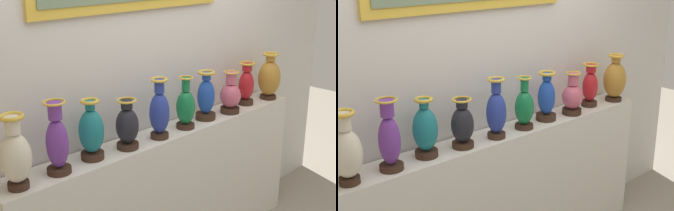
% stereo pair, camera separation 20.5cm
% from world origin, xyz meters
% --- Properties ---
extents(display_shelf, '(2.58, 0.28, 1.05)m').
position_xyz_m(display_shelf, '(0.00, 0.00, 0.52)').
color(display_shelf, silver).
rests_on(display_shelf, ground_plane).
extents(back_wall, '(4.46, 0.14, 2.87)m').
position_xyz_m(back_wall, '(-0.01, 0.20, 1.46)').
color(back_wall, silver).
rests_on(back_wall, ground_plane).
extents(vase_ivory, '(0.17, 0.17, 0.41)m').
position_xyz_m(vase_ivory, '(-1.15, -0.04, 1.23)').
color(vase_ivory, '#382319').
rests_on(vase_ivory, display_shelf).
extents(vase_violet, '(0.14, 0.14, 0.42)m').
position_xyz_m(vase_violet, '(-0.90, -0.03, 1.23)').
color(vase_violet, '#382319').
rests_on(vase_violet, display_shelf).
extents(vase_teal, '(0.15, 0.15, 0.37)m').
position_xyz_m(vase_teal, '(-0.65, -0.01, 1.22)').
color(vase_teal, '#382319').
rests_on(vase_teal, display_shelf).
extents(vase_onyx, '(0.15, 0.15, 0.33)m').
position_xyz_m(vase_onyx, '(-0.39, -0.03, 1.20)').
color(vase_onyx, '#382319').
rests_on(vase_onyx, display_shelf).
extents(vase_cobalt, '(0.13, 0.13, 0.41)m').
position_xyz_m(vase_cobalt, '(-0.13, -0.05, 1.23)').
color(vase_cobalt, '#382319').
rests_on(vase_cobalt, display_shelf).
extents(vase_emerald, '(0.13, 0.13, 0.37)m').
position_xyz_m(vase_emerald, '(0.14, -0.04, 1.20)').
color(vase_emerald, '#382319').
rests_on(vase_emerald, display_shelf).
extents(vase_sapphire, '(0.15, 0.15, 0.37)m').
position_xyz_m(vase_sapphire, '(0.38, -0.01, 1.21)').
color(vase_sapphire, '#382319').
rests_on(vase_sapphire, display_shelf).
extents(vase_rose, '(0.16, 0.16, 0.33)m').
position_xyz_m(vase_rose, '(0.63, -0.05, 1.18)').
color(vase_rose, '#382319').
rests_on(vase_rose, display_shelf).
extents(vase_crimson, '(0.13, 0.13, 0.35)m').
position_xyz_m(vase_crimson, '(0.89, -0.01, 1.21)').
color(vase_crimson, '#382319').
rests_on(vase_crimson, display_shelf).
extents(vase_ochre, '(0.19, 0.19, 0.39)m').
position_xyz_m(vase_ochre, '(1.15, -0.05, 1.23)').
color(vase_ochre, '#382319').
rests_on(vase_ochre, display_shelf).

